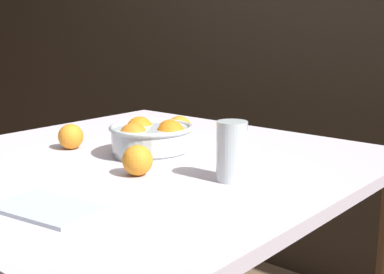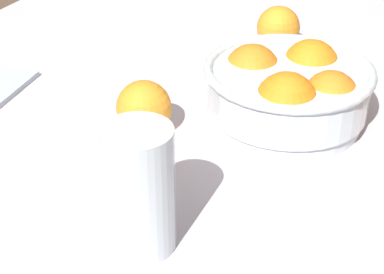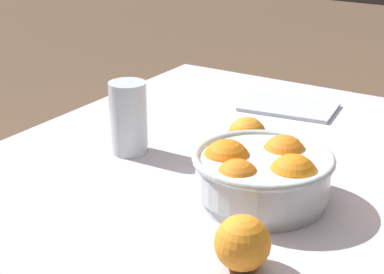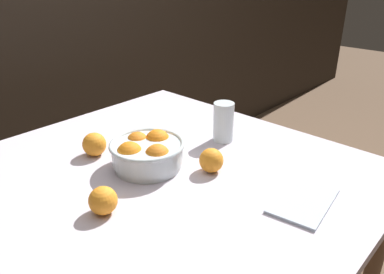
# 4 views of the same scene
# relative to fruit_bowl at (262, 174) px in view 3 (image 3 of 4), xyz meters

# --- Properties ---
(dining_table) EXTENTS (1.08, 1.12, 0.77)m
(dining_table) POSITION_rel_fruit_bowl_xyz_m (-0.00, -0.06, -0.13)
(dining_table) COLOR silver
(dining_table) RESTS_ON ground_plane
(fruit_bowl) EXTENTS (0.22, 0.22, 0.10)m
(fruit_bowl) POSITION_rel_fruit_bowl_xyz_m (0.00, 0.00, 0.00)
(fruit_bowl) COLOR silver
(fruit_bowl) RESTS_ON dining_table
(juice_glass) EXTENTS (0.07, 0.07, 0.13)m
(juice_glass) POSITION_rel_fruit_bowl_xyz_m (0.29, -0.05, 0.01)
(juice_glass) COLOR #F4A314
(juice_glass) RESTS_ON dining_table
(orange_loose_near_bowl) EXTENTS (0.07, 0.07, 0.07)m
(orange_loose_near_bowl) POSITION_rel_fruit_bowl_xyz_m (-0.06, 0.18, -0.01)
(orange_loose_near_bowl) COLOR orange
(orange_loose_near_bowl) RESTS_ON dining_table
(orange_loose_aside) EXTENTS (0.07, 0.07, 0.07)m
(orange_loose_aside) POSITION_rel_fruit_bowl_xyz_m (0.11, -0.15, -0.01)
(orange_loose_aside) COLOR orange
(orange_loose_aside) RESTS_ON dining_table
(napkin) EXTENTS (0.22, 0.15, 0.01)m
(napkin) POSITION_rel_fruit_bowl_xyz_m (0.14, -0.43, -0.04)
(napkin) COLOR silver
(napkin) RESTS_ON dining_table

